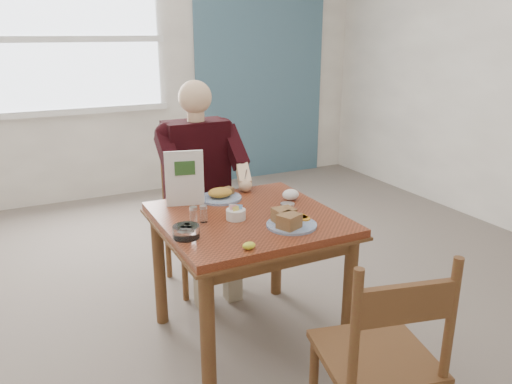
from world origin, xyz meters
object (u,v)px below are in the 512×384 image
chair_far (198,216)px  far_plate (221,195)px  chair_near (381,360)px  near_plate (289,221)px  diner (200,172)px  table (248,235)px

chair_far → far_plate: bearing=-93.0°
far_plate → chair_near: bearing=-85.2°
chair_near → near_plate: bearing=87.8°
far_plate → near_plate: bearing=-75.7°
diner → far_plate: 0.40m
far_plate → chair_far: bearing=87.0°
chair_far → near_plate: 1.08m
chair_far → near_plate: bearing=-83.7°
near_plate → far_plate: bearing=104.3°
diner → near_plate: 0.95m
table → far_plate: far_plate is taller
chair_far → diner: size_ratio=0.69×
table → diner: 0.73m
chair_far → far_plate: chair_far is taller
chair_near → near_plate: size_ratio=3.08×
table → chair_near: (0.08, -0.99, -0.16)m
chair_far → near_plate: (0.11, -1.03, 0.30)m
table → diner: size_ratio=0.66×
chair_far → chair_near: (0.08, -1.79, 0.00)m
near_plate → far_plate: (-0.14, 0.54, -0.01)m
chair_near → near_plate: (0.03, 0.76, 0.30)m
chair_near → far_plate: chair_near is taller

